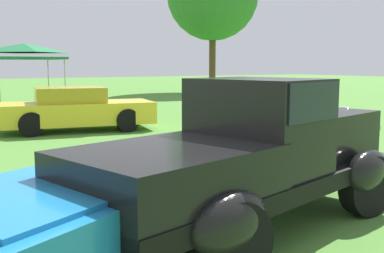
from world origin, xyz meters
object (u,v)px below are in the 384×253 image
object	(u,v)px
show_car_yellow	(76,109)
canopy_tent_right_field	(25,50)
feature_pickup_truck	(254,153)
show_car_burgundy	(274,98)

from	to	relation	value
show_car_yellow	canopy_tent_right_field	world-z (taller)	canopy_tent_right_field
feature_pickup_truck	show_car_burgundy	world-z (taller)	feature_pickup_truck
show_car_yellow	show_car_burgundy	distance (m)	7.73
show_car_yellow	show_car_burgundy	size ratio (longest dim) A/B	0.93
feature_pickup_truck	show_car_yellow	xyz separation A→B (m)	(0.83, 8.87, -0.27)
canopy_tent_right_field	show_car_yellow	bearing A→B (deg)	-92.57
show_car_burgundy	canopy_tent_right_field	distance (m)	10.33
feature_pickup_truck	show_car_yellow	world-z (taller)	feature_pickup_truck
feature_pickup_truck	show_car_burgundy	distance (m)	12.68
show_car_burgundy	canopy_tent_right_field	xyz separation A→B (m)	(-7.38, 7.00, 1.82)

